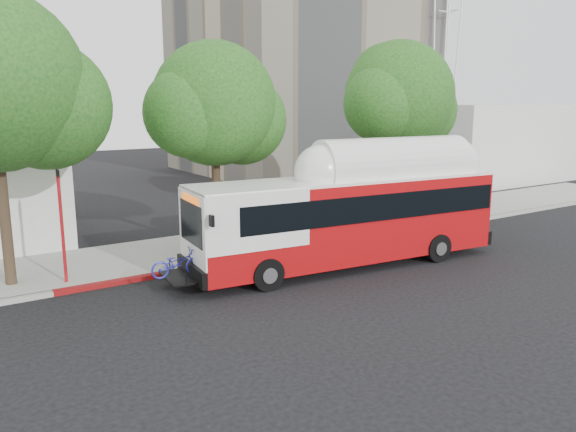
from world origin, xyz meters
The scene contains 10 objects.
ground centered at (0.00, 0.00, 0.00)m, with size 120.00×120.00×0.00m, color black.
sidewalk centered at (0.00, 6.50, 0.07)m, with size 60.00×5.00×0.15m, color gray.
curb_strip centered at (0.00, 3.90, 0.07)m, with size 60.00×0.30×0.15m, color gray.
red_curb_segment centered at (-3.00, 3.90, 0.08)m, with size 10.00×0.32×0.16m, color maroon.
street_tree_left centered at (-8.53, 5.56, 6.60)m, with size 6.67×5.80×9.74m.
street_tree_mid centered at (-0.59, 6.06, 5.91)m, with size 5.75×5.00×8.62m.
street_tree_right centered at (9.44, 5.86, 6.26)m, with size 6.21×5.40×9.18m.
horizon_block centered at (30.00, 16.00, 3.00)m, with size 20.00×12.00×6.00m, color silver.
transit_bus centered at (2.28, 1.31, 1.82)m, with size 13.35×3.84×3.90m.
signal_pole centered at (-7.40, 4.68, 2.06)m, with size 0.11×0.38×4.01m.
Camera 1 is at (-11.15, -14.83, 6.18)m, focal length 35.00 mm.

